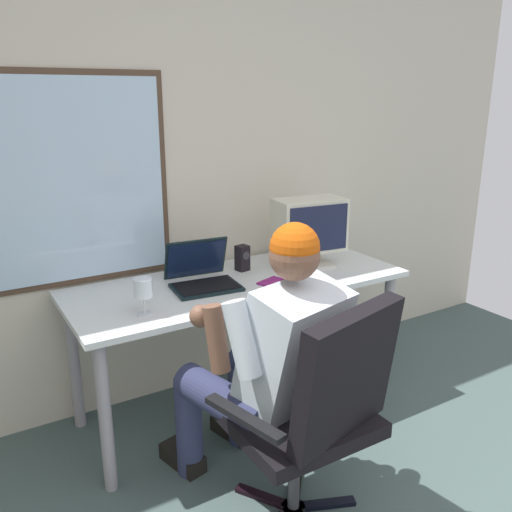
{
  "coord_description": "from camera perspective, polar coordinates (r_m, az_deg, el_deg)",
  "views": [
    {
      "loc": [
        -1.16,
        -0.17,
        1.68
      ],
      "look_at": [
        -0.01,
        1.73,
        1.0
      ],
      "focal_mm": 37.66,
      "sensor_mm": 36.0,
      "label": 1
    }
  ],
  "objects": [
    {
      "name": "crt_monitor",
      "position": [
        2.98,
        5.7,
        3.13
      ],
      "size": [
        0.41,
        0.25,
        0.38
      ],
      "color": "beige",
      "rests_on": "desk"
    },
    {
      "name": "laptop",
      "position": [
        2.73,
        -5.82,
        -1.88
      ],
      "size": [
        0.35,
        0.34,
        0.22
      ],
      "color": "black",
      "rests_on": "desk"
    },
    {
      "name": "wall_rear",
      "position": [
        2.95,
        -8.52,
        11.7
      ],
      "size": [
        5.03,
        0.08,
        2.85
      ],
      "color": "beige",
      "rests_on": "ground"
    },
    {
      "name": "person_seated",
      "position": [
        2.23,
        1.1,
        -10.74
      ],
      "size": [
        0.63,
        0.88,
        1.24
      ],
      "color": "#2D3254",
      "rests_on": "ground"
    },
    {
      "name": "desk",
      "position": [
        2.83,
        -1.81,
        -4.38
      ],
      "size": [
        1.76,
        0.69,
        0.75
      ],
      "color": "#979098",
      "rests_on": "ground"
    },
    {
      "name": "office_chair",
      "position": [
        2.11,
        6.58,
        -15.29
      ],
      "size": [
        0.69,
        0.61,
        0.98
      ],
      "color": "black",
      "rests_on": "ground"
    },
    {
      "name": "wine_glass",
      "position": [
        2.39,
        -11.89,
        -3.54
      ],
      "size": [
        0.08,
        0.08,
        0.17
      ],
      "color": "silver",
      "rests_on": "desk"
    },
    {
      "name": "cd_case",
      "position": [
        2.75,
        1.99,
        -2.84
      ],
      "size": [
        0.17,
        0.16,
        0.01
      ],
      "color": "#82136B",
      "rests_on": "desk"
    },
    {
      "name": "desk_speaker",
      "position": [
        2.93,
        -1.45,
        -0.21
      ],
      "size": [
        0.07,
        0.07,
        0.14
      ],
      "color": "black",
      "rests_on": "desk"
    }
  ]
}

